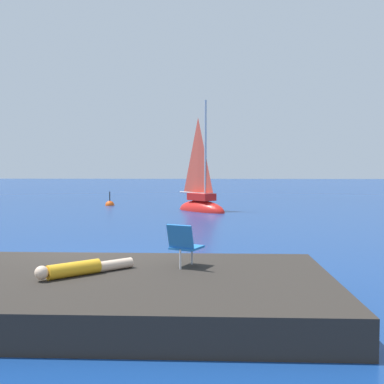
{
  "coord_description": "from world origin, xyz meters",
  "views": [
    {
      "loc": [
        2.64,
        -10.59,
        2.36
      ],
      "look_at": [
        1.87,
        10.99,
        1.18
      ],
      "focal_mm": 43.41,
      "sensor_mm": 36.0,
      "label": 1
    }
  ],
  "objects_px": {
    "sailboat_near": "(201,205)",
    "marker_buoy": "(110,205)",
    "person_sunbather": "(81,268)",
    "beach_chair": "(184,243)"
  },
  "relations": [
    {
      "from": "sailboat_near",
      "to": "marker_buoy",
      "type": "distance_m",
      "value": 6.6
    },
    {
      "from": "person_sunbather",
      "to": "beach_chair",
      "type": "height_order",
      "value": "beach_chair"
    },
    {
      "from": "person_sunbather",
      "to": "marker_buoy",
      "type": "relative_size",
      "value": 1.25
    },
    {
      "from": "sailboat_near",
      "to": "beach_chair",
      "type": "xyz_separation_m",
      "value": [
        -0.05,
        -16.33,
        0.64
      ]
    },
    {
      "from": "person_sunbather",
      "to": "marker_buoy",
      "type": "xyz_separation_m",
      "value": [
        -3.89,
        20.39,
        -0.65
      ]
    },
    {
      "from": "person_sunbather",
      "to": "beach_chair",
      "type": "bearing_deg",
      "value": -20.36
    },
    {
      "from": "sailboat_near",
      "to": "person_sunbather",
      "type": "height_order",
      "value": "sailboat_near"
    },
    {
      "from": "sailboat_near",
      "to": "beach_chair",
      "type": "bearing_deg",
      "value": -42.62
    },
    {
      "from": "sailboat_near",
      "to": "marker_buoy",
      "type": "relative_size",
      "value": 5.67
    },
    {
      "from": "person_sunbather",
      "to": "marker_buoy",
      "type": "distance_m",
      "value": 20.77
    }
  ]
}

